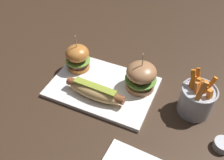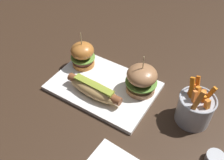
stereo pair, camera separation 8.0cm
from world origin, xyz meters
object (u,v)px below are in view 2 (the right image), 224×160
(slider_right, at_px, (141,79))
(hot_dog, at_px, (94,89))
(platter_main, at_px, (103,86))
(sauce_ramekin, at_px, (215,158))
(slider_left, at_px, (83,55))
(fries_bucket, at_px, (195,108))

(slider_right, bearing_deg, hot_dog, -139.78)
(platter_main, distance_m, sauce_ramekin, 0.40)
(slider_right, bearing_deg, slider_left, 179.47)
(fries_bucket, xyz_separation_m, sauce_ramekin, (0.10, -0.10, -0.04))
(platter_main, bearing_deg, slider_left, 157.74)
(slider_right, distance_m, sauce_ramekin, 0.30)
(hot_dog, relative_size, slider_left, 1.47)
(slider_right, height_order, sauce_ramekin, slider_right)
(hot_dog, bearing_deg, fries_bucket, 15.79)
(platter_main, distance_m, fries_bucket, 0.30)
(slider_right, bearing_deg, sauce_ramekin, -22.27)
(fries_bucket, height_order, sauce_ramekin, fries_bucket)
(platter_main, bearing_deg, fries_bucket, 6.13)
(hot_dog, height_order, slider_left, slider_left)
(fries_bucket, bearing_deg, slider_right, 175.48)
(hot_dog, bearing_deg, slider_left, 139.19)
(slider_right, bearing_deg, fries_bucket, -4.52)
(platter_main, height_order, hot_dog, hot_dog)
(platter_main, height_order, fries_bucket, fries_bucket)
(platter_main, xyz_separation_m, slider_left, (-0.12, 0.05, 0.05))
(slider_right, bearing_deg, platter_main, -158.13)
(hot_dog, distance_m, fries_bucket, 0.31)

